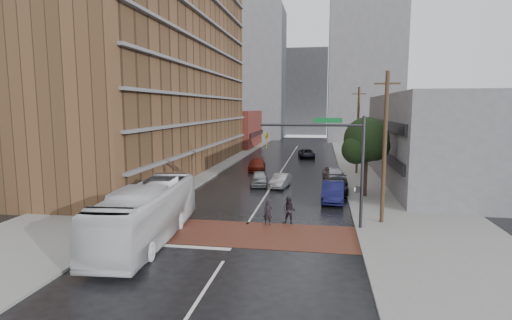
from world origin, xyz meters
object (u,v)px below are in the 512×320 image
(transit_bus, at_px, (147,213))
(suv_travel, at_px, (307,154))
(car_travel_b, at_px, (281,181))
(car_parked_near, at_px, (333,192))
(car_parked_far, at_px, (334,174))
(car_travel_c, at_px, (257,165))
(car_parked_mid, at_px, (338,185))
(pedestrian_a, at_px, (268,213))
(pedestrian_b, at_px, (289,211))
(car_travel_a, at_px, (259,178))

(transit_bus, bearing_deg, suv_travel, 74.84)
(car_travel_b, bearing_deg, suv_travel, 94.37)
(car_travel_b, height_order, car_parked_near, car_parked_near)
(suv_travel, xyz_separation_m, car_parked_far, (3.60, -19.42, 0.13))
(car_travel_b, height_order, car_travel_c, car_travel_c)
(car_parked_mid, bearing_deg, pedestrian_a, -111.78)
(car_travel_b, relative_size, car_parked_near, 0.79)
(pedestrian_b, xyz_separation_m, car_travel_a, (-4.02, 12.78, -0.21))
(suv_travel, height_order, car_parked_near, car_parked_near)
(car_travel_a, relative_size, car_travel_c, 0.85)
(car_travel_c, xyz_separation_m, car_parked_far, (9.15, -6.31, 0.10))
(pedestrian_b, bearing_deg, car_travel_b, 112.77)
(car_travel_a, distance_m, car_travel_c, 9.53)
(car_travel_b, xyz_separation_m, suv_travel, (1.61, 23.03, 0.04))
(pedestrian_b, xyz_separation_m, car_travel_b, (-1.83, 12.23, -0.27))
(pedestrian_a, relative_size, car_parked_mid, 0.35)
(car_parked_mid, xyz_separation_m, car_parked_far, (-0.15, 5.34, 0.13))
(suv_travel, distance_m, car_parked_near, 28.44)
(transit_bus, relative_size, car_parked_mid, 2.50)
(car_travel_a, xyz_separation_m, car_travel_b, (2.19, -0.55, -0.06))
(car_travel_a, xyz_separation_m, suv_travel, (3.80, 22.48, -0.02))
(suv_travel, bearing_deg, car_parked_far, -87.43)
(car_travel_a, relative_size, car_parked_mid, 0.89)
(suv_travel, xyz_separation_m, car_parked_mid, (3.75, -24.76, -0.01))
(car_travel_b, bearing_deg, car_travel_c, 120.03)
(transit_bus, height_order, car_travel_b, transit_bus)
(car_travel_b, distance_m, car_parked_near, 7.14)
(pedestrian_a, height_order, car_travel_b, pedestrian_a)
(pedestrian_a, distance_m, car_parked_mid, 11.96)
(transit_bus, distance_m, car_parked_near, 15.93)
(car_parked_near, bearing_deg, pedestrian_b, -110.68)
(suv_travel, bearing_deg, car_travel_a, -107.53)
(suv_travel, relative_size, car_parked_mid, 1.05)
(suv_travel, xyz_separation_m, car_parked_near, (3.26, -28.26, 0.13))
(pedestrian_b, height_order, car_parked_near, pedestrian_b)
(car_travel_c, bearing_deg, suv_travel, 61.48)
(pedestrian_a, relative_size, car_travel_b, 0.41)
(transit_bus, relative_size, car_parked_far, 2.45)
(transit_bus, relative_size, car_travel_b, 2.97)
(pedestrian_a, distance_m, car_travel_b, 12.66)
(car_travel_b, xyz_separation_m, car_parked_mid, (5.36, -1.73, 0.03))
(transit_bus, xyz_separation_m, car_travel_a, (3.81, 17.39, -0.93))
(car_travel_c, bearing_deg, car_travel_a, -85.02)
(pedestrian_b, height_order, suv_travel, pedestrian_b)
(car_parked_far, bearing_deg, car_travel_c, 135.46)
(transit_bus, distance_m, car_travel_c, 26.86)
(pedestrian_b, xyz_separation_m, car_parked_near, (3.03, 7.00, -0.10))
(pedestrian_a, xyz_separation_m, car_travel_b, (-0.47, 12.65, -0.17))
(transit_bus, bearing_deg, pedestrian_b, 26.17)
(pedestrian_a, relative_size, pedestrian_b, 0.89)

